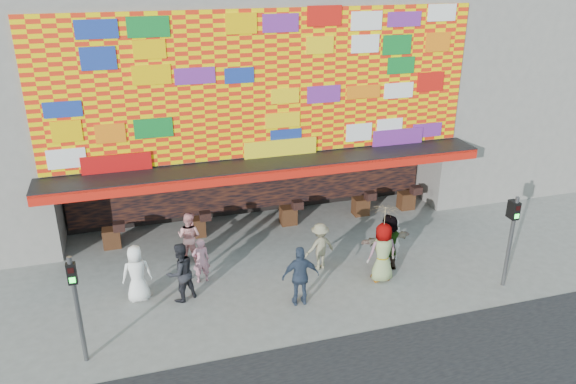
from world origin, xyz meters
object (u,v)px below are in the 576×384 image
signal_left (76,298)px  ped_c (180,272)px  ped_b (201,260)px  ped_f (388,242)px  ped_e (301,276)px  parasol (385,219)px  ped_i (189,237)px  ped_a (137,274)px  ped_h (393,239)px  ped_d (320,246)px  signal_right (512,232)px  ped_g (383,252)px

signal_left → ped_c: signal_left is taller
ped_b → ped_f: size_ratio=0.78×
ped_e → parasol: parasol is taller
ped_b → ped_i: bearing=-88.2°
ped_b → ped_a: bearing=9.4°
ped_h → ped_f: bearing=53.2°
ped_e → ped_i: size_ratio=1.09×
signal_left → ped_d: (7.24, 2.63, -1.06)m
parasol → signal_right: bearing=-21.5°
ped_d → ped_g: 2.06m
ped_d → ped_f: size_ratio=0.83×
ped_e → ped_h: size_ratio=1.25×
signal_left → ped_h: signal_left is taller
ped_d → ped_i: (-4.00, 1.78, 0.06)m
signal_right → ped_d: (-5.16, 2.63, -1.06)m
signal_right → ped_d: signal_right is taller
signal_right → ped_h: signal_right is taller
ped_b → ped_i: ped_i is taller
ped_a → ped_h: 8.34m
ped_c → ped_d: (4.55, 0.55, -0.12)m
ped_b → ped_c: ped_c is taller
ped_c → ped_d: bearing=160.1°
ped_d → ped_h: bearing=165.4°
ped_e → ped_f: ped_f is taller
parasol → ped_d: bearing=142.7°
ped_a → ped_b: ped_a is taller
ped_e → parasol: (2.87, 0.54, 1.19)m
signal_right → ped_c: (-9.72, 2.08, -0.93)m
ped_a → ped_b: size_ratio=1.18×
signal_left → ped_c: bearing=37.8°
ped_a → ped_c: 1.28m
ped_g → parasol: bearing=88.0°
ped_b → ped_d: ped_d is taller
ped_a → ped_d: size_ratio=1.11×
ped_e → ped_h: (3.79, 1.64, -0.19)m
ped_f → ped_b: bearing=-15.9°
ped_a → ped_e: bearing=157.9°
ped_e → ped_h: ped_e is taller
ped_c → parasol: (6.18, -0.69, 1.20)m
ped_g → ped_d: bearing=-39.3°
ped_c → ped_d: ped_c is taller
ped_h → parasol: parasol is taller
signal_right → parasol: (-3.53, 1.39, 0.26)m
ped_d → ped_h: ped_d is taller
signal_right → ped_c: 9.98m
ped_f → signal_right: bearing=140.9°
ped_c → ped_f: size_ratio=0.95×
ped_b → ped_e: ped_e is taller
ped_c → ped_i: (0.56, 2.34, -0.06)m
ped_i → ped_a: bearing=82.2°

